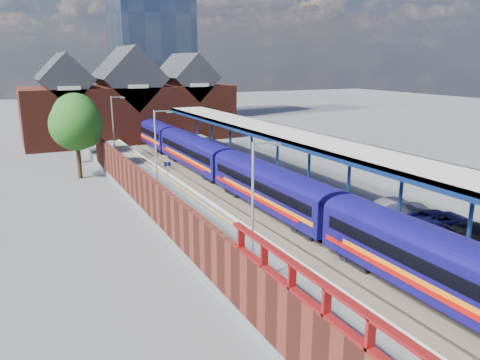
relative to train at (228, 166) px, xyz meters
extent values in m
plane|color=#5B5B5E|center=(-1.49, 3.96, -2.12)|extent=(240.00, 240.00, 0.00)
cube|color=#473D33|center=(-1.49, -6.04, -2.09)|extent=(6.00, 76.00, 0.06)
cube|color=slate|center=(-3.71, -6.04, -2.00)|extent=(0.07, 76.00, 0.14)
cube|color=slate|center=(-2.27, -6.04, -2.00)|extent=(0.07, 76.00, 0.14)
cube|color=slate|center=(-0.71, -6.04, -2.00)|extent=(0.07, 76.00, 0.14)
cube|color=slate|center=(0.73, -6.04, -2.00)|extent=(0.07, 76.00, 0.14)
cube|color=#565659|center=(-6.99, -6.04, -1.62)|extent=(5.00, 76.00, 1.00)
cube|color=#565659|center=(4.51, -6.04, -1.62)|extent=(6.00, 76.00, 1.00)
cube|color=silver|center=(-4.64, -6.04, -1.10)|extent=(0.30, 76.00, 0.05)
cube|color=silver|center=(1.66, -6.04, -1.10)|extent=(0.30, 76.00, 0.05)
cube|color=yellow|center=(-5.24, -6.04, -1.12)|extent=(0.14, 76.00, 0.01)
cube|color=#120D5F|center=(0.01, -24.78, -0.22)|extent=(2.81, 16.00, 2.50)
cube|color=#120D5F|center=(0.01, -24.78, 1.03)|extent=(2.81, 16.00, 0.60)
cube|color=#120D5F|center=(0.01, -8.18, -0.22)|extent=(2.81, 16.00, 2.50)
cube|color=#120D5F|center=(0.01, -8.18, 1.03)|extent=(2.81, 16.00, 0.60)
cube|color=#120D5F|center=(0.01, 8.42, -0.22)|extent=(2.81, 16.00, 2.50)
cube|color=#120D5F|center=(0.01, 8.42, 1.03)|extent=(2.81, 16.00, 0.60)
cube|color=#120D5F|center=(0.01, 25.02, -0.22)|extent=(2.81, 16.00, 2.50)
cube|color=#120D5F|center=(0.01, 25.02, 1.03)|extent=(2.81, 16.00, 0.60)
cube|color=black|center=(-1.41, 0.12, 0.23)|extent=(0.04, 60.54, 0.70)
cube|color=orange|center=(-1.42, 0.12, -0.57)|extent=(0.03, 55.27, 0.30)
cube|color=#B50F0C|center=(-1.43, 0.12, -0.82)|extent=(0.03, 55.27, 0.30)
cube|color=black|center=(0.01, 30.62, -1.82)|extent=(2.00, 2.40, 0.60)
cylinder|color=navy|center=(3.51, -23.04, 0.98)|extent=(0.24, 0.24, 4.20)
cylinder|color=navy|center=(3.51, -18.04, 0.98)|extent=(0.24, 0.24, 4.20)
cylinder|color=navy|center=(3.51, -13.04, 0.98)|extent=(0.24, 0.24, 4.20)
cylinder|color=navy|center=(3.51, -8.04, 0.98)|extent=(0.24, 0.24, 4.20)
cylinder|color=navy|center=(3.51, -3.04, 0.98)|extent=(0.24, 0.24, 4.20)
cylinder|color=navy|center=(3.51, 1.96, 0.98)|extent=(0.24, 0.24, 4.20)
cylinder|color=navy|center=(3.51, 6.96, 0.98)|extent=(0.24, 0.24, 4.20)
cylinder|color=navy|center=(3.51, 11.96, 0.98)|extent=(0.24, 0.24, 4.20)
cylinder|color=navy|center=(3.51, 16.96, 0.98)|extent=(0.24, 0.24, 4.20)
cube|color=beige|center=(4.01, -4.04, 3.23)|extent=(4.50, 52.00, 0.25)
cube|color=navy|center=(1.86, -4.04, 3.08)|extent=(0.20, 52.00, 0.55)
cube|color=navy|center=(6.16, -4.04, 3.08)|extent=(0.20, 52.00, 0.55)
cylinder|color=#A5A8AA|center=(-7.99, -20.04, 2.38)|extent=(0.12, 0.12, 7.00)
cube|color=#A5A8AA|center=(-7.39, -20.04, 5.78)|extent=(1.20, 0.08, 0.08)
cube|color=#A5A8AA|center=(-6.79, -20.04, 5.68)|extent=(0.45, 0.18, 0.12)
cylinder|color=#A5A8AA|center=(-7.99, -4.04, 2.38)|extent=(0.12, 0.12, 7.00)
cube|color=#A5A8AA|center=(-7.39, -4.04, 5.78)|extent=(1.20, 0.08, 0.08)
cube|color=#A5A8AA|center=(-6.79, -4.04, 5.68)|extent=(0.45, 0.18, 0.12)
cylinder|color=#A5A8AA|center=(-7.99, 11.96, 2.38)|extent=(0.12, 0.12, 7.00)
cube|color=#A5A8AA|center=(-7.39, 11.96, 5.78)|extent=(1.20, 0.08, 0.08)
cube|color=#A5A8AA|center=(-6.79, 11.96, 5.68)|extent=(0.45, 0.18, 0.12)
cylinder|color=#A5A8AA|center=(-6.49, -2.04, 0.13)|extent=(0.08, 0.08, 2.50)
cube|color=#0C194C|center=(-6.49, -2.04, 1.18)|extent=(0.55, 0.06, 0.35)
cube|color=#592117|center=(-9.59, -12.04, 0.28)|extent=(0.35, 50.00, 2.80)
cube|color=maroon|center=(-9.59, -29.04, 2.68)|extent=(0.30, 15.00, 0.12)
cube|color=maroon|center=(-9.59, -29.04, 1.73)|extent=(0.30, 15.00, 0.12)
cube|color=maroon|center=(-9.59, -30.04, 2.18)|extent=(0.30, 0.12, 1.00)
cube|color=maroon|center=(-9.59, -28.04, 2.18)|extent=(0.30, 0.12, 1.00)
cube|color=maroon|center=(-9.59, -26.04, 2.18)|extent=(0.30, 0.12, 1.00)
cube|color=maroon|center=(-9.59, -24.04, 2.18)|extent=(0.30, 0.12, 1.00)
cube|color=maroon|center=(-9.59, -22.04, 2.18)|extent=(0.30, 0.12, 1.00)
cube|color=#592117|center=(-1.49, 31.96, 1.88)|extent=(30.00, 12.00, 8.00)
cube|color=#232328|center=(-10.49, 31.96, 7.08)|extent=(7.13, 12.00, 7.13)
cube|color=#232328|center=(-1.49, 31.96, 7.08)|extent=(9.16, 12.00, 9.16)
cube|color=#232328|center=(7.51, 31.96, 7.08)|extent=(7.13, 12.00, 7.13)
cube|color=beige|center=(-10.49, 25.91, 6.08)|extent=(2.80, 0.15, 0.50)
cube|color=beige|center=(-1.49, 25.91, 6.08)|extent=(2.80, 0.15, 0.50)
cube|color=beige|center=(7.51, 25.91, 6.08)|extent=(2.80, 0.15, 0.50)
cube|color=#495F7D|center=(8.51, 53.96, 17.88)|extent=(14.00, 14.00, 40.00)
cylinder|color=#382314|center=(-11.99, 9.96, -0.12)|extent=(0.44, 0.44, 4.00)
sphere|color=#1C4913|center=(-11.99, 9.96, 3.38)|extent=(5.20, 5.20, 5.20)
sphere|color=#1C4913|center=(-11.19, 9.46, 2.68)|extent=(3.20, 3.20, 3.20)
cylinder|color=#382314|center=(-10.99, 17.96, -0.12)|extent=(0.44, 0.44, 4.00)
sphere|color=#1C4913|center=(-10.99, 17.96, 3.38)|extent=(5.20, 5.20, 5.20)
sphere|color=#1C4913|center=(-10.19, 17.46, 2.68)|extent=(3.20, 3.20, 3.20)
imported|color=silver|center=(5.60, -16.04, -0.42)|extent=(4.52, 2.85, 1.41)
imported|color=black|center=(6.57, -21.37, -0.51)|extent=(4.47, 2.53, 1.22)
imported|color=navy|center=(6.47, -18.65, -0.52)|extent=(4.70, 2.96, 1.21)
camera|label=1|loc=(-17.87, -38.68, 9.48)|focal=35.00mm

